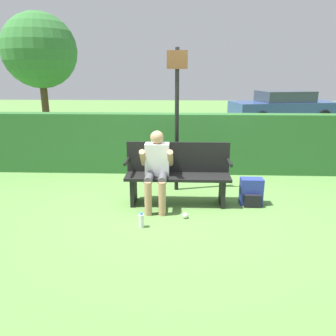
# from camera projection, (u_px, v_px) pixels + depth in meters

# --- Properties ---
(ground_plane) EXTENTS (40.00, 40.00, 0.00)m
(ground_plane) POSITION_uv_depth(u_px,v_px,m) (177.00, 204.00, 5.31)
(ground_plane) COLOR #5B8942
(hedge_back) EXTENTS (12.00, 0.35, 1.24)m
(hedge_back) POSITION_uv_depth(u_px,v_px,m) (179.00, 144.00, 6.81)
(hedge_back) COLOR #2D662D
(hedge_back) RESTS_ON ground
(park_bench) EXTENTS (1.66, 0.43, 0.98)m
(park_bench) POSITION_uv_depth(u_px,v_px,m) (178.00, 173.00, 5.23)
(park_bench) COLOR black
(park_bench) RESTS_ON ground
(person_seated) EXTENTS (0.51, 0.65, 1.18)m
(person_seated) POSITION_uv_depth(u_px,v_px,m) (157.00, 166.00, 5.05)
(person_seated) COLOR silver
(person_seated) RESTS_ON ground
(backpack) EXTENTS (0.35, 0.27, 0.43)m
(backpack) POSITION_uv_depth(u_px,v_px,m) (251.00, 192.00, 5.22)
(backpack) COLOR #283893
(backpack) RESTS_ON ground
(water_bottle) EXTENTS (0.07, 0.07, 0.21)m
(water_bottle) POSITION_uv_depth(u_px,v_px,m) (141.00, 221.00, 4.48)
(water_bottle) COLOR white
(water_bottle) RESTS_ON ground
(signpost) EXTENTS (0.34, 0.09, 2.44)m
(signpost) POSITION_uv_depth(u_px,v_px,m) (177.00, 113.00, 5.55)
(signpost) COLOR black
(signpost) RESTS_ON ground
(parked_car) EXTENTS (4.60, 2.55, 1.29)m
(parked_car) POSITION_uv_depth(u_px,v_px,m) (284.00, 107.00, 13.79)
(parked_car) COLOR #2D4784
(parked_car) RESTS_ON ground
(tree) EXTENTS (2.25, 2.25, 3.79)m
(tree) POSITION_uv_depth(u_px,v_px,m) (40.00, 51.00, 9.98)
(tree) COLOR #4C3823
(tree) RESTS_ON ground
(litter_crumple) EXTENTS (0.08, 0.08, 0.08)m
(litter_crumple) POSITION_uv_depth(u_px,v_px,m) (185.00, 216.00, 4.77)
(litter_crumple) COLOR silver
(litter_crumple) RESTS_ON ground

